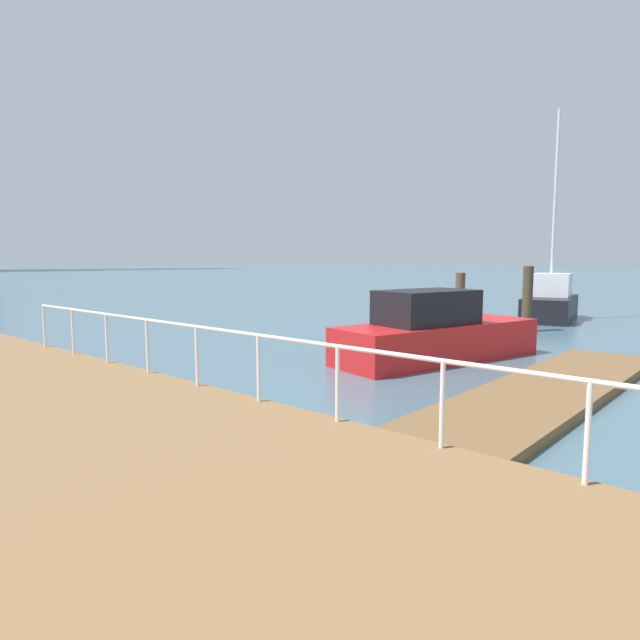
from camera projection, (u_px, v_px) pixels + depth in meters
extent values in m
plane|color=#476675|center=(140.00, 344.00, 16.82)|extent=(300.00, 300.00, 0.00)
cube|color=brown|center=(543.00, 393.00, 10.38)|extent=(10.20, 2.00, 0.18)
cylinder|color=white|center=(588.00, 434.00, 5.39)|extent=(0.06, 0.06, 1.05)
cylinder|color=white|center=(442.00, 405.00, 6.44)|extent=(0.06, 0.06, 1.05)
cylinder|color=white|center=(337.00, 384.00, 7.50)|extent=(0.06, 0.06, 1.05)
cylinder|color=white|center=(259.00, 369.00, 8.55)|extent=(0.06, 0.06, 1.05)
cylinder|color=white|center=(197.00, 356.00, 9.60)|extent=(0.06, 0.06, 1.05)
cylinder|color=white|center=(147.00, 347.00, 10.65)|extent=(0.06, 0.06, 1.05)
cylinder|color=white|center=(107.00, 339.00, 11.70)|extent=(0.06, 0.06, 1.05)
cylinder|color=white|center=(73.00, 332.00, 12.75)|extent=(0.06, 0.06, 1.05)
cylinder|color=white|center=(44.00, 326.00, 13.80)|extent=(0.06, 0.06, 1.05)
cylinder|color=white|center=(443.00, 361.00, 6.38)|extent=(0.06, 22.41, 0.06)
cylinder|color=brown|center=(460.00, 304.00, 18.72)|extent=(0.32, 0.32, 2.13)
cylinder|color=#473826|center=(410.00, 317.00, 17.37)|extent=(0.25, 0.25, 1.51)
cylinder|color=#473826|center=(527.00, 299.00, 19.57)|extent=(0.35, 0.35, 2.34)
cube|color=red|center=(438.00, 341.00, 14.20)|extent=(6.11, 3.20, 0.97)
cube|color=black|center=(427.00, 307.00, 13.84)|extent=(2.80, 2.04, 0.86)
cube|color=black|center=(550.00, 308.00, 23.22)|extent=(4.66, 2.68, 0.99)
cube|color=white|center=(552.00, 285.00, 23.41)|extent=(2.02, 1.79, 0.98)
cylinder|color=silver|center=(555.00, 205.00, 22.73)|extent=(0.12, 0.12, 7.68)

